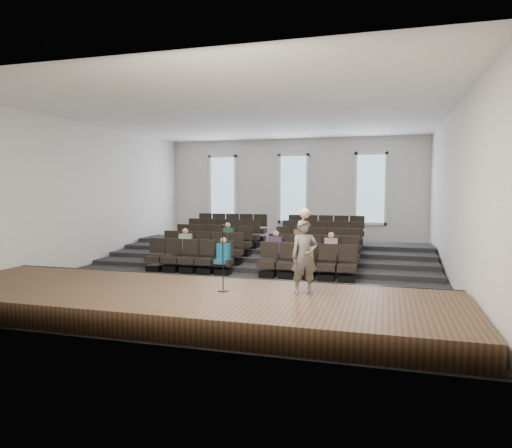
{
  "coord_description": "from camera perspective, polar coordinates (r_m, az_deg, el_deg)",
  "views": [
    {
      "loc": [
        4.2,
        -14.0,
        2.75
      ],
      "look_at": [
        0.04,
        0.5,
        1.54
      ],
      "focal_mm": 32.0,
      "sensor_mm": 36.0,
      "label": 1
    }
  ],
  "objects": [
    {
      "name": "ground",
      "position": [
        14.87,
        -0.67,
        -6.08
      ],
      "size": [
        14.0,
        14.0,
        0.0
      ],
      "primitive_type": "plane",
      "color": "black",
      "rests_on": "ground"
    },
    {
      "name": "wall_front",
      "position": [
        8.14,
        -15.02,
        2.67
      ],
      "size": [
        12.0,
        0.04,
        5.0
      ],
      "primitive_type": "cube",
      "color": "silver",
      "rests_on": "ground"
    },
    {
      "name": "stage_lip",
      "position": [
        11.73,
        -5.39,
        -7.74
      ],
      "size": [
        11.8,
        0.06,
        0.52
      ],
      "primitive_type": "cube",
      "color": "black",
      "rests_on": "ground"
    },
    {
      "name": "speaker",
      "position": [
        9.75,
        6.08,
        -4.08
      ],
      "size": [
        0.68,
        0.57,
        1.57
      ],
      "primitive_type": "imported",
      "rotation": [
        0.0,
        0.0,
        0.41
      ],
      "color": "#595654",
      "rests_on": "stage"
    },
    {
      "name": "windows",
      "position": [
        21.36,
        4.7,
        4.43
      ],
      "size": [
        8.44,
        0.1,
        3.24
      ],
      "color": "white",
      "rests_on": "wall_back"
    },
    {
      "name": "audience",
      "position": [
        15.09,
        0.82,
        -2.73
      ],
      "size": [
        5.45,
        2.64,
        1.1
      ],
      "color": "#1B618B",
      "rests_on": "seating_rows"
    },
    {
      "name": "risers",
      "position": [
        17.86,
        2.26,
        -3.65
      ],
      "size": [
        11.8,
        4.8,
        0.6
      ],
      "color": "black",
      "rests_on": "ground"
    },
    {
      "name": "mic_stand",
      "position": [
        9.97,
        -4.15,
        -5.93
      ],
      "size": [
        0.24,
        0.24,
        1.46
      ],
      "color": "black",
      "rests_on": "stage"
    },
    {
      "name": "wall_left",
      "position": [
        17.33,
        -20.15,
        3.48
      ],
      "size": [
        0.04,
        14.0,
        5.0
      ],
      "primitive_type": "cube",
      "color": "silver",
      "rests_on": "ground"
    },
    {
      "name": "ceiling",
      "position": [
        14.79,
        -0.69,
        13.37
      ],
      "size": [
        12.0,
        14.0,
        0.02
      ],
      "primitive_type": "cube",
      "color": "white",
      "rests_on": "ground"
    },
    {
      "name": "seating_rows",
      "position": [
        16.23,
        0.89,
        -2.74
      ],
      "size": [
        6.8,
        4.7,
        1.67
      ],
      "color": "black",
      "rests_on": "ground"
    },
    {
      "name": "stage",
      "position": [
        10.15,
        -9.09,
        -9.74
      ],
      "size": [
        11.8,
        3.6,
        0.5
      ],
      "primitive_type": "cube",
      "color": "#4A351F",
      "rests_on": "ground"
    },
    {
      "name": "wall_right",
      "position": [
        14.12,
        23.47,
        3.19
      ],
      "size": [
        0.04,
        14.0,
        5.0
      ],
      "primitive_type": "cube",
      "color": "silver",
      "rests_on": "ground"
    },
    {
      "name": "wall_back",
      "position": [
        21.43,
        4.73,
        3.9
      ],
      "size": [
        12.0,
        0.04,
        5.0
      ],
      "primitive_type": "cube",
      "color": "silver",
      "rests_on": "ground"
    }
  ]
}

